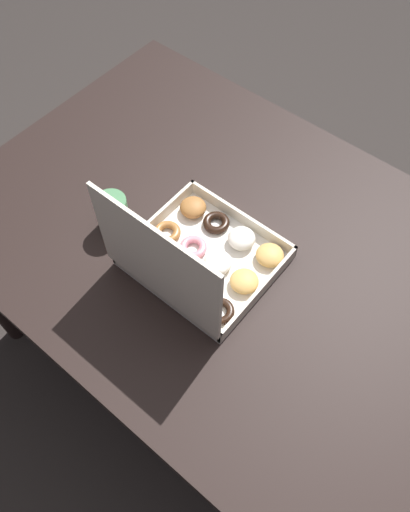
% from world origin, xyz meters
% --- Properties ---
extents(ground_plane, '(8.00, 8.00, 0.00)m').
position_xyz_m(ground_plane, '(0.00, 0.00, 0.00)').
color(ground_plane, '#2D2826').
extents(dining_table, '(1.28, 0.93, 0.71)m').
position_xyz_m(dining_table, '(0.00, 0.00, 0.63)').
color(dining_table, black).
rests_on(dining_table, ground_plane).
extents(donut_box, '(0.32, 0.29, 0.29)m').
position_xyz_m(donut_box, '(-0.03, 0.10, 0.76)').
color(donut_box, silver).
rests_on(donut_box, dining_table).
extents(coffee_mug, '(0.08, 0.08, 0.10)m').
position_xyz_m(coffee_mug, '(0.21, 0.14, 0.76)').
color(coffee_mug, '#4C8456').
rests_on(coffee_mug, dining_table).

